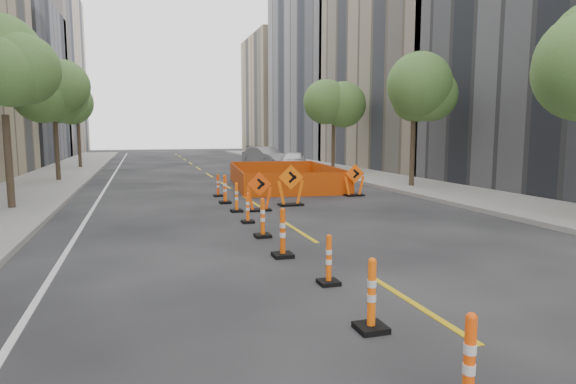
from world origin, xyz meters
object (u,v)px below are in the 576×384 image
object	(u,v)px
channelizer_8	(218,185)
chevron_sign_center	(291,185)
channelizer_4	(263,218)
channelizer_2	(329,259)
parked_car_near	(294,161)
channelizer_1	(372,294)
channelizer_0	(469,364)
channelizer_6	(237,197)
chevron_sign_right	(354,180)
parked_car_far	(258,154)
channelizer_7	(225,189)
chevron_sign_left	(259,192)
channelizer_3	(283,233)
parked_car_mid	(265,157)
channelizer_5	(248,208)

from	to	relation	value
channelizer_8	chevron_sign_center	bearing A→B (deg)	-56.41
channelizer_4	chevron_sign_center	bearing A→B (deg)	65.05
channelizer_2	chevron_sign_center	xyz separation A→B (m)	(2.12, 9.09, 0.30)
parked_car_near	channelizer_1	bearing A→B (deg)	-82.85
channelizer_2	channelizer_0	bearing A→B (deg)	-92.84
channelizer_6	chevron_sign_right	bearing A→B (deg)	24.95
chevron_sign_center	parked_car_far	distance (m)	25.80
channelizer_1	channelizer_6	size ratio (longest dim) A/B	1.02
channelizer_4	channelizer_7	size ratio (longest dim) A/B	0.93
channelizer_8	chevron_sign_center	distance (m)	3.98
chevron_sign_left	parked_car_near	bearing A→B (deg)	79.31
chevron_sign_center	parked_car_near	distance (m)	15.72
channelizer_3	parked_car_mid	distance (m)	27.74
channelizer_5	parked_car_far	xyz separation A→B (m)	(7.03, 28.24, 0.25)
channelizer_0	parked_car_near	distance (m)	29.08
channelizer_8	chevron_sign_right	size ratio (longest dim) A/B	0.69
channelizer_0	parked_car_far	world-z (taller)	parked_car_far
chevron_sign_right	parked_car_near	size ratio (longest dim) A/B	0.33
channelizer_0	chevron_sign_left	bearing A→B (deg)	85.75
channelizer_1	channelizer_7	world-z (taller)	channelizer_7
channelizer_4	channelizer_5	distance (m)	2.07
channelizer_0	channelizer_2	size ratio (longest dim) A/B	1.12
channelizer_6	channelizer_4	bearing A→B (deg)	-91.53
channelizer_0	channelizer_5	xyz separation A→B (m)	(0.07, 10.34, -0.05)
parked_car_mid	parked_car_far	bearing A→B (deg)	64.64
channelizer_2	channelizer_6	world-z (taller)	channelizer_6
channelizer_7	chevron_sign_left	distance (m)	2.27
channelizer_1	channelizer_5	size ratio (longest dim) A/B	1.12
channelizer_6	chevron_sign_left	size ratio (longest dim) A/B	0.75
chevron_sign_left	chevron_sign_center	xyz separation A→B (m)	(1.40, 0.86, 0.08)
channelizer_1	chevron_sign_left	world-z (taller)	chevron_sign_left
chevron_sign_right	parked_car_mid	world-z (taller)	parked_car_mid
parked_car_near	chevron_sign_right	bearing A→B (deg)	-73.83
channelizer_2	channelizer_6	xyz separation A→B (m)	(-0.08, 8.27, 0.05)
parked_car_near	parked_car_far	world-z (taller)	parked_car_far
channelizer_7	chevron_sign_right	world-z (taller)	chevron_sign_right
channelizer_7	parked_car_far	distance (m)	25.11
chevron_sign_left	chevron_sign_right	distance (m)	5.49
channelizer_8	parked_car_near	distance (m)	13.62
channelizer_1	chevron_sign_right	size ratio (longest dim) A/B	0.76
channelizer_3	chevron_sign_left	size ratio (longest dim) A/B	0.81
channelizer_1	channelizer_2	distance (m)	2.08
channelizer_1	channelizer_4	bearing A→B (deg)	89.93
channelizer_4	parked_car_mid	bearing A→B (deg)	75.57
chevron_sign_center	chevron_sign_left	bearing A→B (deg)	-126.76
channelizer_8	chevron_sign_left	size ratio (longest dim) A/B	0.70
chevron_sign_right	channelizer_8	bearing A→B (deg)	172.34
channelizer_1	chevron_sign_right	world-z (taller)	chevron_sign_right
channelizer_3	chevron_sign_center	bearing A→B (deg)	71.34
chevron_sign_center	chevron_sign_right	size ratio (longest dim) A/B	1.11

